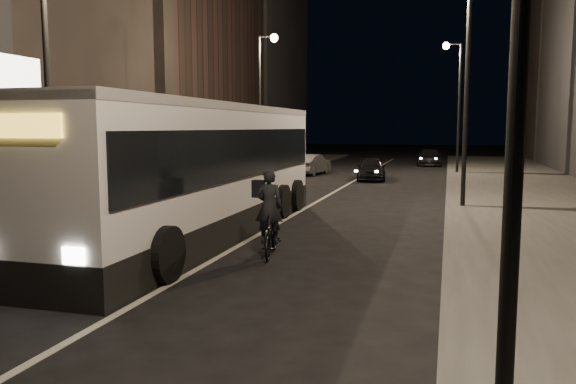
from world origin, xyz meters
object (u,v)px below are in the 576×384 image
Objects in this scene: streetlight_left_far at (264,86)px; cyclist_on_bicycle at (271,228)px; streetlight_right_far at (455,89)px; car_far at (429,157)px; streetlight_right_mid at (460,60)px; car_near at (371,168)px; city_bus at (198,164)px; streetlight_left_near at (54,39)px; car_mid at (311,164)px.

streetlight_left_far is 3.96× the size of cyclist_on_bicycle.
car_far is (-1.73, 8.45, -4.71)m from streetlight_right_far.
streetlight_right_far is at bearing 29.36° from streetlight_left_far.
streetlight_right_mid is 2.07× the size of car_near.
streetlight_left_far reaches higher than city_bus.
streetlight_right_mid is 3.96× the size of cyclist_on_bicycle.
streetlight_left_near is 2.04× the size of car_mid.
streetlight_left_near is 33.99m from car_far.
streetlight_right_far is 26.26m from streetlight_left_near.
streetlight_left_near is at bearing -108.90° from car_far.
car_mid is at bearing -163.03° from streetlight_right_far.
streetlight_left_far is at bearing 102.04° from city_bus.
car_near is 4.91m from car_mid.
streetlight_right_far is at bearing 66.04° from streetlight_left_near.
streetlight_left_near is 18.00m from streetlight_left_far.
car_near is at bearing 80.31° from cyclist_on_bicycle.
streetlight_right_far is 9.83m from car_far.
car_mid is (-4.47, 22.35, -0.03)m from cyclist_on_bicycle.
cyclist_on_bicycle reaches higher than car_far.
streetlight_right_far and streetlight_left_near have the same top height.
car_mid is (-4.18, 2.59, -0.01)m from car_near.
streetlight_left_near is (-10.66, -8.00, 0.00)m from streetlight_right_mid.
streetlight_right_far is 10.21m from car_mid.
streetlight_right_far is at bearing -155.95° from car_mid.
streetlight_left_near is 20.31m from car_near.
city_bus is 3.63m from cyclist_on_bicycle.
streetlight_right_far and streetlight_left_far have the same top height.
city_bus is (-6.93, -22.98, -3.39)m from streetlight_right_far.
streetlight_left_near is 0.60× the size of city_bus.
car_far is at bearing 94.05° from streetlight_right_mid.
streetlight_left_near reaches higher than cyclist_on_bicycle.
city_bus reaches higher than cyclist_on_bicycle.
city_bus is (3.73, 1.02, -3.39)m from streetlight_left_near.
cyclist_on_bicycle is (6.47, -18.99, -4.68)m from streetlight_left_far.
streetlight_right_far reaches higher than cyclist_on_bicycle.
streetlight_right_far is (0.00, 16.00, 0.00)m from streetlight_right_mid.
streetlight_left_near reaches higher than car_mid.
cyclist_on_bicycle is 0.52× the size of car_mid.
streetlight_left_near is 5.14m from city_bus.
streetlight_right_far is 0.60× the size of city_bus.
cyclist_on_bicycle is (-4.19, -8.99, -4.68)m from streetlight_right_mid.
city_bus reaches higher than car_far.
car_mid is at bearing 59.20° from streetlight_left_far.
city_bus reaches higher than car_mid.
car_mid is at bearing 84.65° from streetlight_left_near.
streetlight_right_far reaches higher than car_near.
city_bus is at bearing -106.79° from streetlight_right_far.
car_far is (8.93, 14.45, -4.71)m from streetlight_left_far.
car_far is (-1.73, 24.45, -4.71)m from streetlight_right_mid.
city_bus is at bearing -77.60° from streetlight_left_far.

